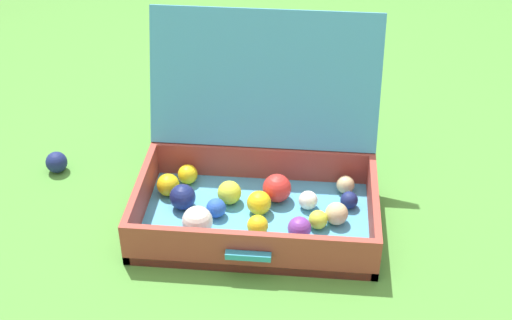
{
  "coord_description": "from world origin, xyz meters",
  "views": [
    {
      "loc": [
        0.15,
        -1.46,
        1.21
      ],
      "look_at": [
        0.02,
        -0.03,
        0.21
      ],
      "focal_mm": 49.3,
      "sensor_mm": 36.0,
      "label": 1
    }
  ],
  "objects": [
    {
      "name": "ground_plane",
      "position": [
        0.0,
        0.0,
        0.0
      ],
      "size": [
        16.0,
        16.0,
        0.0
      ],
      "primitive_type": "plane",
      "color": "#4C8C38"
    },
    {
      "name": "open_suitcase",
      "position": [
        0.02,
        0.04,
        0.11
      ],
      "size": [
        0.63,
        0.53,
        0.48
      ],
      "color": "#4799C6",
      "rests_on": "ground"
    },
    {
      "name": "stray_ball_on_grass",
      "position": [
        -0.58,
        0.16,
        0.03
      ],
      "size": [
        0.06,
        0.06,
        0.06
      ],
      "primitive_type": "sphere",
      "color": "navy",
      "rests_on": "ground"
    }
  ]
}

